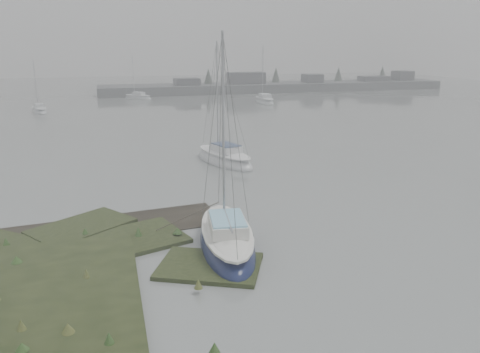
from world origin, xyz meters
name	(u,v)px	position (x,y,z in m)	size (l,w,h in m)	color
ground	(137,128)	(0.00, 30.00, 0.00)	(160.00, 160.00, 0.00)	slate
far_shoreline	(282,86)	(26.84, 61.90, 0.85)	(60.00, 8.00, 4.15)	#4C4F51
sailboat_main	(227,242)	(1.50, 0.99, 0.27)	(2.79, 6.39, 8.73)	#0E1538
sailboat_white	(224,159)	(4.69, 14.31, 0.26)	(3.79, 6.32, 8.47)	silver
sailboat_far_a	(39,111)	(-10.34, 44.10, 0.21)	(2.71, 4.93, 6.62)	#B4B7BD
sailboat_far_b	(264,101)	(18.07, 45.71, 0.26)	(1.93, 5.85, 8.26)	#ACB2B5
sailboat_far_c	(138,98)	(1.78, 55.34, 0.21)	(4.52, 4.51, 6.78)	#A7AEB2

